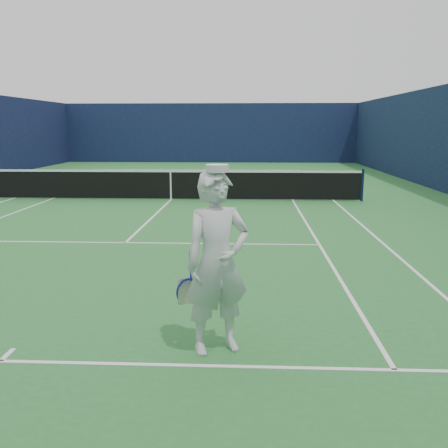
# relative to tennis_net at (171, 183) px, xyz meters

# --- Properties ---
(ground) EXTENTS (80.00, 80.00, 0.00)m
(ground) POSITION_rel_tennis_net_xyz_m (0.00, 0.00, -0.55)
(ground) COLOR #2A6F31
(ground) RESTS_ON ground
(court_markings) EXTENTS (11.03, 23.83, 0.01)m
(court_markings) POSITION_rel_tennis_net_xyz_m (0.00, 0.00, -0.55)
(court_markings) COLOR white
(court_markings) RESTS_ON ground
(windscreen_fence) EXTENTS (20.12, 36.12, 4.00)m
(windscreen_fence) POSITION_rel_tennis_net_xyz_m (0.00, 0.00, 1.45)
(windscreen_fence) COLOR #0F1839
(windscreen_fence) RESTS_ON ground
(tennis_net) EXTENTS (12.88, 0.09, 1.07)m
(tennis_net) POSITION_rel_tennis_net_xyz_m (0.00, 0.00, 0.00)
(tennis_net) COLOR #141E4C
(tennis_net) RESTS_ON ground
(tennis_player) EXTENTS (0.92, 0.73, 2.06)m
(tennis_player) POSITION_rel_tennis_net_xyz_m (2.28, -11.48, 0.45)
(tennis_player) COLOR silver
(tennis_player) RESTS_ON ground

